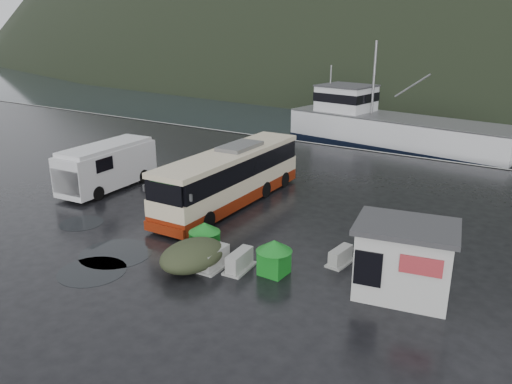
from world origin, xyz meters
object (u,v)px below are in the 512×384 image
Objects in this scene: jersey_barrier_c at (340,264)px; white_van at (110,188)px; coach_bus at (231,203)px; jersey_barrier_b at (240,269)px; waste_bin_left at (205,252)px; ticket_kiosk at (400,294)px; jersey_barrier_a at (215,267)px; dome_tent at (193,268)px; waste_bin_right at (274,273)px; fishing_trawler at (397,137)px.

white_van is at bearing 173.81° from jersey_barrier_c.
coach_bus is 8.20m from jersey_barrier_b.
ticket_kiosk is (8.49, 1.13, 0.00)m from waste_bin_left.
jersey_barrier_a is at bearing -156.19° from jersey_barrier_b.
ticket_kiosk is (7.92, 2.66, 0.00)m from dome_tent.
jersey_barrier_c is (-2.95, 1.09, 0.00)m from ticket_kiosk.
jersey_barrier_b is at bearing -13.68° from waste_bin_left.
waste_bin_right is 5.00m from ticket_kiosk.
white_van is at bearing 159.75° from waste_bin_left.
white_van is 12.65m from dome_tent.
jersey_barrier_a is at bearing -143.04° from jersey_barrier_c.
white_van is 13.08m from jersey_barrier_a.
coach_bus is 8.20× the size of waste_bin_left.
dome_tent is 0.84× the size of ticket_kiosk.
dome_tent is 30.39m from fishing_trawler.
white_van reaches higher than waste_bin_left.
jersey_barrier_b is (1.69, 0.98, 0.00)m from dome_tent.
ticket_kiosk is at bearing 15.12° from jersey_barrier_b.
fishing_trawler is at bearing 98.47° from waste_bin_right.
coach_bus is 8.15m from dome_tent.
waste_bin_right reaches higher than jersey_barrier_b.
coach_bus is 0.48× the size of fishing_trawler.
dome_tent is at bearing -142.57° from jersey_barrier_a.
dome_tent is at bearing -31.04° from white_van.
dome_tent is at bearing -172.52° from ticket_kiosk.
jersey_barrier_b is at bearing -175.97° from ticket_kiosk.
jersey_barrier_c is at bearing -11.38° from white_van.
jersey_barrier_b is at bearing -54.12° from coach_bus.
ticket_kiosk is 6.45m from jersey_barrier_b.
white_van is 26.84m from fishing_trawler.
waste_bin_right reaches higher than jersey_barrier_a.
jersey_barrier_a is at bearing -174.74° from ticket_kiosk.
coach_bus is at bearing 146.07° from ticket_kiosk.
jersey_barrier_a is (1.29, -0.98, 0.00)m from waste_bin_left.
ticket_kiosk is at bearing 18.57° from dome_tent.
waste_bin_right reaches higher than jersey_barrier_c.
fishing_trawler is (-1.24, 30.37, 0.00)m from dome_tent.
dome_tent is 6.22m from jersey_barrier_c.
coach_bus is 12.26m from ticket_kiosk.
dome_tent is at bearing -154.76° from waste_bin_right.
white_van is 16.45m from jersey_barrier_c.
ticket_kiosk reaches higher than jersey_barrier_b.
white_van reaches higher than dome_tent.
coach_bus is at bearing 120.80° from jersey_barrier_a.
jersey_barrier_b is 4.29m from jersey_barrier_c.
jersey_barrier_a is (12.10, -4.97, 0.00)m from white_van.
dome_tent is (11.39, -5.52, 0.00)m from white_van.
coach_bus is 23.05m from fishing_trawler.
fishing_trawler is at bearing 103.11° from jersey_barrier_c.
waste_bin_left is 1.63m from dome_tent.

